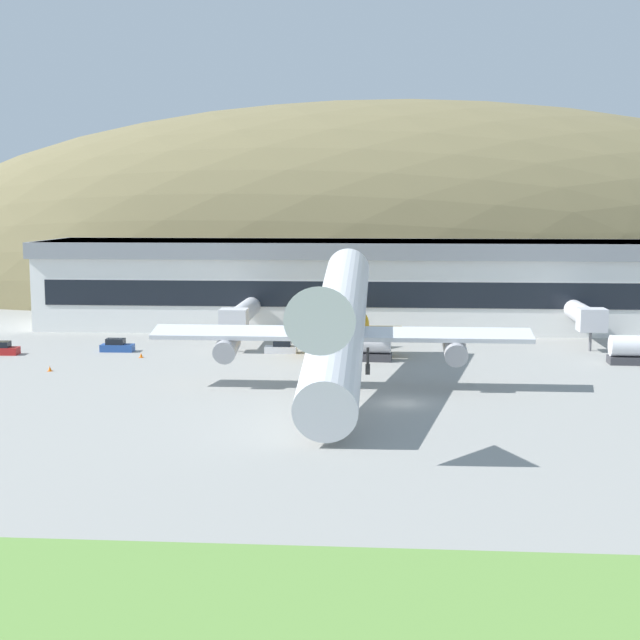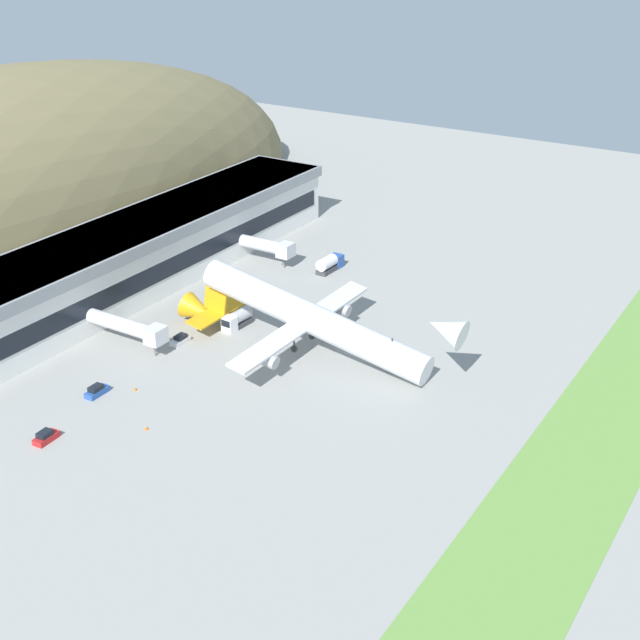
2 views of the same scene
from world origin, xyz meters
The scene contains 13 objects.
ground_plane centered at (0.00, 0.00, 0.00)m, with size 312.08×312.08×0.00m, color gray.
grass_strip_foreground centered at (0.00, -43.30, 0.04)m, with size 280.88×16.36×0.08m, color #669342.
terminal_building centered at (1.43, 50.23, 7.28)m, with size 108.11×18.21×12.84m.
jetway_0 centered at (-20.24, 32.70, 3.99)m, with size 3.38×16.27×5.43m.
jetway_1 centered at (24.09, 34.63, 3.99)m, with size 3.38×12.62×5.43m.
cargo_airplane centered at (-6.05, 5.74, 6.50)m, with size 37.99×54.69×14.64m.
service_car_0 centered at (-34.95, 26.35, 0.68)m, with size 4.09×1.75×1.64m.
service_car_1 centered at (-48.28, 23.13, 0.68)m, with size 3.92×1.96×1.64m.
service_car_2 centered at (-14.37, 26.81, 0.63)m, with size 3.96×1.87×1.52m.
fuel_truck centered at (-3.96, 22.22, 1.49)m, with size 6.52×2.66×3.09m.
box_truck centered at (27.74, 22.09, 1.57)m, with size 7.41×2.70×3.36m.
traffic_cone_0 centered at (-30.76, 22.28, 0.28)m, with size 0.52×0.52×0.58m.
traffic_cone_1 centered at (-38.47, 13.06, 0.28)m, with size 0.52×0.52×0.58m.
Camera 2 is at (-118.64, -66.47, 70.02)m, focal length 50.00 mm.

